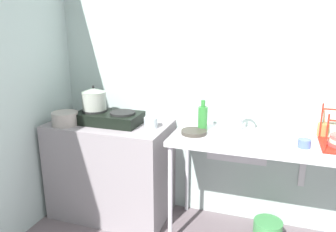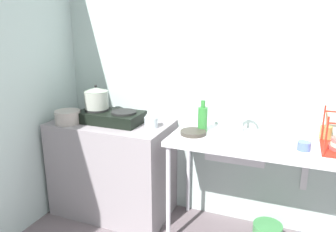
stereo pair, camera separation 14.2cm
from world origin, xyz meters
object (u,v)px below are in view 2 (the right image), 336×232
(pot_on_left_burner, at_px, (96,98))
(cup_by_rack, at_px, (304,146))
(percolator, at_px, (151,118))
(pot_beside_stove, at_px, (68,117))
(stove, at_px, (111,116))
(small_bowl_on_drainboard, at_px, (281,143))
(sink_basin, at_px, (238,148))
(faucet, at_px, (242,111))
(utensil_jar, at_px, (326,132))
(bottle_by_sink, at_px, (203,119))
(frying_pan, at_px, (193,133))

(pot_on_left_burner, xyz_separation_m, cup_by_rack, (1.72, -0.08, -0.18))
(percolator, bearing_deg, pot_beside_stove, -167.71)
(stove, xyz_separation_m, cup_by_rack, (1.58, -0.08, -0.02))
(cup_by_rack, bearing_deg, percolator, 176.10)
(pot_on_left_burner, bearing_deg, small_bowl_on_drainboard, -1.26)
(sink_basin, height_order, faucet, faucet)
(small_bowl_on_drainboard, relative_size, utensil_jar, 0.65)
(bottle_by_sink, bearing_deg, sink_basin, -15.87)
(pot_beside_stove, xyz_separation_m, faucet, (1.45, 0.27, 0.13))
(small_bowl_on_drainboard, bearing_deg, frying_pan, -179.15)
(pot_on_left_burner, relative_size, frying_pan, 1.04)
(percolator, height_order, cup_by_rack, percolator)
(sink_basin, distance_m, faucet, 0.29)
(small_bowl_on_drainboard, distance_m, utensil_jar, 0.40)
(pot_on_left_burner, xyz_separation_m, sink_basin, (1.26, -0.03, -0.27))
(small_bowl_on_drainboard, xyz_separation_m, bottle_by_sink, (-0.61, 0.09, 0.09))
(stove, distance_m, small_bowl_on_drainboard, 1.43)
(stove, height_order, small_bowl_on_drainboard, stove)
(small_bowl_on_drainboard, distance_m, bottle_by_sink, 0.62)
(pot_beside_stove, relative_size, cup_by_rack, 2.50)
(pot_beside_stove, xyz_separation_m, utensil_jar, (2.07, 0.39, -0.01))
(pot_beside_stove, relative_size, percolator, 1.28)
(faucet, xyz_separation_m, utensil_jar, (0.62, 0.12, -0.14))
(faucet, xyz_separation_m, small_bowl_on_drainboard, (0.32, -0.14, -0.17))
(sink_basin, relative_size, small_bowl_on_drainboard, 3.02)
(sink_basin, relative_size, faucet, 1.54)
(percolator, relative_size, sink_basin, 0.40)
(cup_by_rack, relative_size, bottle_by_sink, 0.34)
(bottle_by_sink, bearing_deg, pot_on_left_burner, -176.76)
(pot_beside_stove, distance_m, faucet, 1.48)
(pot_on_left_burner, relative_size, bottle_by_sink, 0.83)
(cup_by_rack, distance_m, bottle_by_sink, 0.78)
(small_bowl_on_drainboard, bearing_deg, sink_basin, 179.78)
(small_bowl_on_drainboard, bearing_deg, pot_on_left_burner, 178.74)
(pot_beside_stove, distance_m, percolator, 0.74)
(pot_beside_stove, distance_m, frying_pan, 1.11)
(percolator, distance_m, utensil_jar, 1.36)
(percolator, relative_size, small_bowl_on_drainboard, 1.22)
(faucet, relative_size, cup_by_rack, 3.14)
(sink_basin, bearing_deg, pot_beside_stove, -175.01)
(percolator, relative_size, cup_by_rack, 1.96)
(pot_on_left_burner, relative_size, sink_basin, 0.50)
(faucet, bearing_deg, utensil_jar, 11.43)
(small_bowl_on_drainboard, bearing_deg, bottle_by_sink, 171.76)
(bottle_by_sink, distance_m, utensil_jar, 0.93)
(pot_beside_stove, relative_size, utensil_jar, 1.01)
(sink_basin, bearing_deg, utensil_jar, 23.45)
(stove, bearing_deg, pot_on_left_burner, -180.00)
(frying_pan, height_order, bottle_by_sink, bottle_by_sink)
(frying_pan, bearing_deg, cup_by_rack, -2.82)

